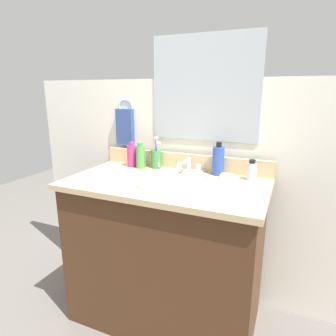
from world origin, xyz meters
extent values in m
plane|color=#66605B|center=(0.00, 0.00, 0.00)|extent=(6.00, 6.00, 0.00)
cube|color=#4C2D19|center=(0.00, 0.00, 0.38)|extent=(0.96, 0.50, 0.77)
cube|color=#D1B284|center=(0.00, 0.00, 0.78)|extent=(1.00, 0.55, 0.03)
cube|color=#D1B284|center=(0.00, 0.26, 0.84)|extent=(1.00, 0.02, 0.09)
cube|color=white|center=(0.00, 0.32, 0.65)|extent=(2.10, 0.04, 1.30)
cube|color=#B2BCC6|center=(0.10, 0.30, 1.25)|extent=(0.60, 0.01, 0.56)
torus|color=silver|center=(-0.40, 0.30, 1.14)|extent=(0.10, 0.01, 0.10)
cube|color=#334C8C|center=(-0.40, 0.28, 1.02)|extent=(0.11, 0.04, 0.22)
torus|color=white|center=(0.05, 0.01, 0.80)|extent=(0.40, 0.40, 0.02)
ellipsoid|color=white|center=(0.05, 0.01, 0.76)|extent=(0.35, 0.35, 0.11)
cylinder|color=#B2B5BA|center=(0.05, 0.01, 0.72)|extent=(0.04, 0.04, 0.01)
cube|color=silver|center=(0.05, 0.21, 0.80)|extent=(0.16, 0.05, 0.01)
cylinder|color=silver|center=(0.05, 0.21, 0.84)|extent=(0.02, 0.02, 0.06)
cylinder|color=silver|center=(0.05, 0.17, 0.87)|extent=(0.02, 0.09, 0.02)
cylinder|color=silver|center=(-0.01, 0.21, 0.83)|extent=(0.03, 0.03, 0.04)
cylinder|color=silver|center=(0.10, 0.21, 0.83)|extent=(0.03, 0.03, 0.04)
cylinder|color=#D8338C|center=(-0.30, 0.19, 0.86)|extent=(0.06, 0.06, 0.13)
cylinder|color=#D8338C|center=(-0.30, 0.19, 0.93)|extent=(0.03, 0.03, 0.02)
cylinder|color=#2D4CB2|center=(0.21, 0.22, 0.87)|extent=(0.06, 0.06, 0.15)
cylinder|color=black|center=(0.21, 0.22, 0.96)|extent=(0.03, 0.03, 0.03)
cylinder|color=#4C9E4C|center=(-0.24, 0.18, 0.86)|extent=(0.05, 0.05, 0.13)
cylinder|color=#4C9E4C|center=(-0.24, 0.18, 0.94)|extent=(0.03, 0.03, 0.02)
cylinder|color=silver|center=(0.39, 0.19, 0.84)|extent=(0.05, 0.05, 0.09)
cylinder|color=black|center=(0.39, 0.19, 0.89)|extent=(0.03, 0.03, 0.02)
cylinder|color=#3F8C47|center=(-0.16, 0.22, 0.85)|extent=(0.06, 0.06, 0.10)
cylinder|color=#B23FBF|center=(-0.16, 0.23, 0.88)|extent=(0.02, 0.06, 0.15)
cube|color=white|center=(-0.17, 0.25, 0.94)|extent=(0.01, 0.02, 0.02)
cylinder|color=white|center=(-0.15, 0.21, 0.89)|extent=(0.05, 0.04, 0.16)
cube|color=white|center=(-0.13, 0.20, 0.95)|extent=(0.01, 0.02, 0.01)
cylinder|color=yellow|center=(-0.16, 0.23, 0.89)|extent=(0.02, 0.03, 0.17)
cube|color=white|center=(-0.17, 0.24, 0.97)|extent=(0.01, 0.02, 0.01)
cylinder|color=blue|center=(-0.15, 0.21, 0.90)|extent=(0.02, 0.03, 0.18)
cube|color=white|center=(-0.14, 0.20, 0.98)|extent=(0.01, 0.02, 0.01)
cube|color=white|center=(0.27, 0.17, 0.81)|extent=(0.06, 0.04, 0.02)
camera|label=1|loc=(0.56, -1.27, 1.23)|focal=31.08mm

